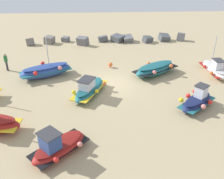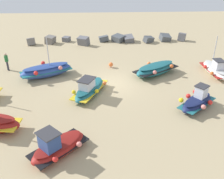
# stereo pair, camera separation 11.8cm
# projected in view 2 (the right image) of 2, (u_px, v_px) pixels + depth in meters

# --- Properties ---
(ground_plane) EXTENTS (55.59, 55.59, 0.00)m
(ground_plane) POSITION_uv_depth(u_px,v_px,m) (112.00, 83.00, 21.85)
(ground_plane) COLOR tan
(fishing_boat_0) EXTENTS (3.40, 3.38, 1.70)m
(fishing_boat_0) POSITION_uv_depth(u_px,v_px,m) (57.00, 146.00, 14.11)
(fishing_boat_0) COLOR maroon
(fishing_boat_0) RESTS_ON ground_plane
(fishing_boat_1) EXTENTS (2.94, 4.18, 1.53)m
(fishing_boat_1) POSITION_uv_depth(u_px,v_px,m) (89.00, 89.00, 19.92)
(fishing_boat_1) COLOR #1E6670
(fishing_boat_1) RESTS_ON ground_plane
(fishing_boat_2) EXTENTS (4.48, 3.65, 1.11)m
(fishing_boat_2) POSITION_uv_depth(u_px,v_px,m) (156.00, 69.00, 23.15)
(fishing_boat_2) COLOR #1E6670
(fishing_boat_2) RESTS_ON ground_plane
(fishing_boat_4) EXTENTS (1.87, 3.85, 3.37)m
(fishing_boat_4) POSITION_uv_depth(u_px,v_px,m) (215.00, 69.00, 23.27)
(fishing_boat_4) COLOR white
(fishing_boat_4) RESTS_ON ground_plane
(fishing_boat_6) EXTENTS (4.72, 3.25, 3.67)m
(fishing_boat_6) POSITION_uv_depth(u_px,v_px,m) (46.00, 71.00, 22.73)
(fishing_boat_6) COLOR #2D4C9E
(fishing_boat_6) RESTS_ON ground_plane
(fishing_boat_7) EXTENTS (3.23, 3.02, 1.71)m
(fishing_boat_7) POSITION_uv_depth(u_px,v_px,m) (197.00, 102.00, 18.22)
(fishing_boat_7) COLOR navy
(fishing_boat_7) RESTS_ON ground_plane
(person_walking) EXTENTS (0.32, 0.32, 1.68)m
(person_walking) POSITION_uv_depth(u_px,v_px,m) (7.00, 61.00, 23.76)
(person_walking) COLOR #2D2D38
(person_walking) RESTS_ON ground_plane
(breakwater_rocks) EXTENTS (19.30, 2.79, 1.21)m
(breakwater_rocks) POSITION_uv_depth(u_px,v_px,m) (111.00, 39.00, 31.30)
(breakwater_rocks) COLOR slate
(breakwater_rocks) RESTS_ON ground_plane
(mooring_buoy_0) EXTENTS (0.42, 0.42, 0.52)m
(mooring_buoy_0) POSITION_uv_depth(u_px,v_px,m) (111.00, 65.00, 24.62)
(mooring_buoy_0) COLOR #3F3F42
(mooring_buoy_0) RESTS_ON ground_plane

